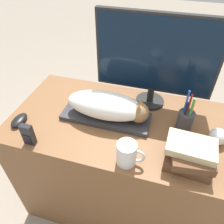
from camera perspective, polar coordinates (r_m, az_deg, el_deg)
The scene contains 10 objects.
desk at distance 1.42m, azimuth 1.57°, elevation -13.74°, with size 1.13×0.61×0.78m.
keyboard at distance 1.13m, azimuth -1.62°, elevation -1.21°, with size 0.45×0.16×0.02m.
cat at distance 1.07m, azimuth -0.72°, elevation 1.58°, with size 0.41×0.16×0.13m.
monitor at distance 1.11m, azimuth 11.37°, elevation 13.75°, with size 0.60×0.16×0.49m.
computer_mouse at distance 1.20m, azimuth -23.11°, elevation -1.98°, with size 0.06×0.11×0.03m.
coffee_mug at distance 0.91m, azimuth 4.00°, elevation -10.81°, with size 0.12×0.08×0.11m.
pen_cup at distance 1.09m, azimuth 18.54°, elevation -2.08°, with size 0.08×0.08×0.22m.
baseball at distance 1.10m, azimuth 25.91°, elevation -5.78°, with size 0.08×0.08×0.08m.
phone at distance 1.05m, azimuth -21.09°, elevation -5.56°, with size 0.05×0.03×0.11m.
book_stack at distance 0.96m, azimuth 19.71°, elevation -10.49°, with size 0.20×0.18×0.12m.
Camera 1 is at (0.19, -0.49, 1.55)m, focal length 35.00 mm.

